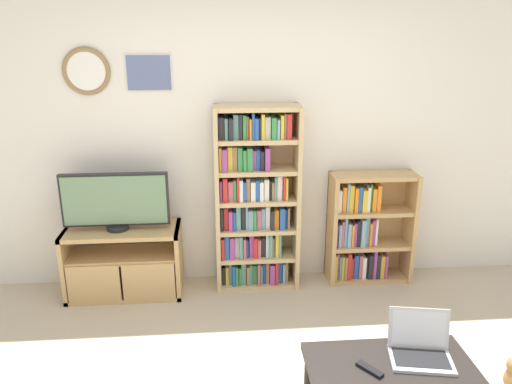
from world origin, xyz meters
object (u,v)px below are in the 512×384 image
Objects in this scene: bookshelf_tall at (254,201)px; bookshelf_short at (364,230)px; television at (115,201)px; coffee_table at (389,370)px; tv_stand at (124,262)px; laptop at (420,346)px; remote_near_laptop at (370,369)px.

bookshelf_tall is 1.60× the size of bookshelf_short.
coffee_table is at bearing -42.73° from television.
laptop is at bearing -39.33° from tv_stand.
television is at bearing 151.51° from laptop.
television is 0.54× the size of bookshelf_tall.
tv_stand is 1.03× the size of coffee_table.
bookshelf_tall is (1.12, 0.10, 0.48)m from tv_stand.
television is 2.25× the size of laptop.
bookshelf_tall reaches higher than television.
tv_stand is 0.60× the size of bookshelf_tall.
tv_stand is 2.35m from remote_near_laptop.
coffee_table is at bearing -101.43° from bookshelf_short.
bookshelf_tall is at bearing 109.94° from coffee_table.
laptop reaches higher than coffee_table.
laptop is (1.97, -1.59, -0.37)m from television.
remote_near_laptop is (0.49, -1.79, -0.36)m from bookshelf_tall.
tv_stand is 2.51m from laptop.
bookshelf_short reaches higher than remote_near_laptop.
remote_near_laptop is at bearing -46.32° from tv_stand.
television reaches higher than tv_stand.
laptop reaches higher than tv_stand.
television is (-0.03, 0.00, 0.55)m from tv_stand.
bookshelf_tall is 1.89m from remote_near_laptop.
bookshelf_tall is (1.15, 0.09, -0.06)m from television.
television is 5.66× the size of remote_near_laptop.
laptop is (0.19, 0.05, 0.11)m from coffee_table.
coffee_table is (1.75, -1.64, 0.06)m from tv_stand.
laptop reaches higher than remote_near_laptop.
bookshelf_tall reaches higher than laptop.
laptop is (-0.17, -1.70, 0.00)m from bookshelf_short.
television is 1.15m from bookshelf_tall.
remote_near_laptop is (-0.13, -0.05, 0.06)m from coffee_table.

